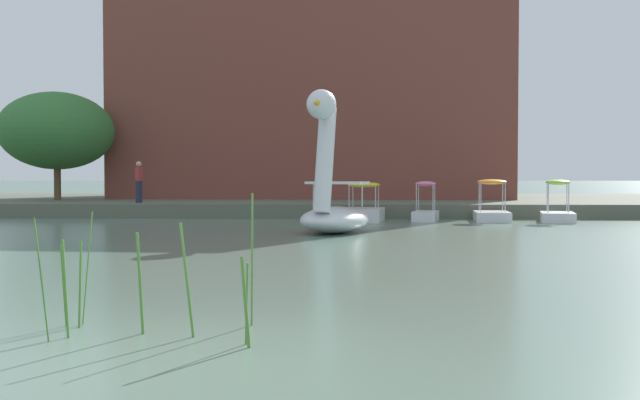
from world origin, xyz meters
name	(u,v)px	position (x,y,z in m)	size (l,w,h in m)	color
ground_plane	(178,358)	(0.00, 0.00, 0.00)	(615.43, 615.43, 0.00)	#567060
shore_bank_far	(319,203)	(0.00, 32.68, 0.29)	(110.69, 19.24, 0.59)	#5B6051
swan_boat	(333,200)	(1.10, 15.41, 1.01)	(2.77, 3.84, 4.19)	white
pedal_boat_yellow	(364,209)	(2.17, 21.57, 0.45)	(1.70, 2.53, 1.50)	white
pedal_boat_pink	(426,210)	(4.54, 21.78, 0.42)	(1.23, 1.89, 1.53)	white
pedal_boat_orange	(492,210)	(7.04, 21.68, 0.44)	(1.48, 2.30, 1.61)	white
pedal_boat_lime	(558,211)	(9.43, 21.35, 0.42)	(1.62, 2.38, 1.60)	white
tree_broadleaf_behind_dock	(57,131)	(-12.47, 28.44, 3.91)	(7.34, 7.46, 5.19)	brown
person_on_path	(139,181)	(-7.41, 24.64, 1.53)	(0.30, 0.30, 1.77)	#23283D
apartment_block	(318,86)	(-0.17, 34.93, 6.76)	(20.33, 11.24, 12.35)	brown
reed_clump_foreground	(111,283)	(-0.97, 1.01, 0.56)	(3.41, 1.28, 1.52)	#4C7F33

